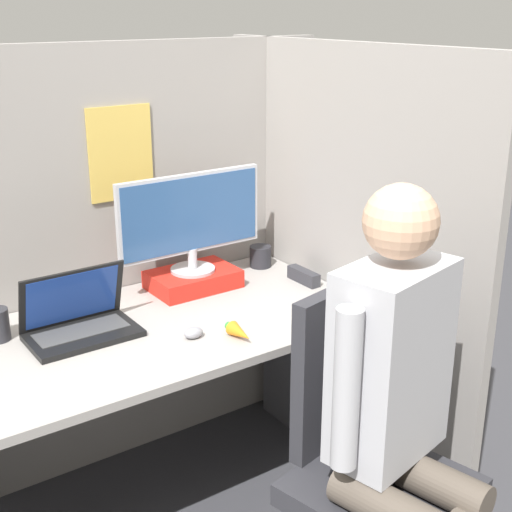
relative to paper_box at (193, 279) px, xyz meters
The scene contains 12 objects.
cubicle_panel_back 0.34m from the paper_box, 146.31° to the left, with size 1.99×0.05×1.66m.
cubicle_panel_right 0.58m from the paper_box, 31.69° to the right, with size 0.04×1.43×1.66m.
desk 0.42m from the paper_box, 141.44° to the right, with size 1.49×0.77×0.74m.
paper_box is the anchor object (origin of this frame).
monitor 0.25m from the paper_box, 90.00° to the left, with size 0.60×0.17×0.38m.
laptop 0.55m from the paper_box, 163.61° to the right, with size 0.36×0.22×0.23m.
mouse 0.45m from the paper_box, 120.20° to the right, with size 0.07×0.05×0.04m.
stapler 0.44m from the paper_box, 27.72° to the right, with size 0.04×0.16×0.05m.
carrot_toy 0.50m from the paper_box, 102.41° to the right, with size 0.05×0.13×0.05m.
office_chair 0.98m from the paper_box, 88.04° to the right, with size 0.55×0.60×1.00m.
person 1.11m from the paper_box, 90.10° to the right, with size 0.47×0.50×1.36m.
coffee_mug 0.36m from the paper_box, ahead, with size 0.09×0.09×0.09m.
Camera 1 is at (-1.00, -1.64, 1.78)m, focal length 50.00 mm.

